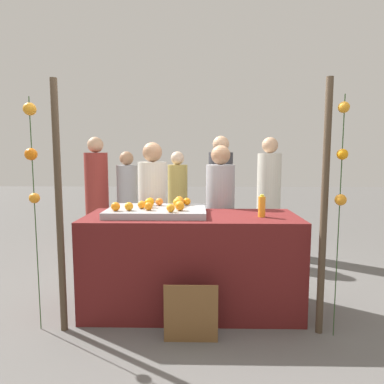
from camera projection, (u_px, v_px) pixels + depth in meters
ground_plane at (192, 308)px, 3.25m from camera, size 24.00×24.00×0.00m
stall_counter at (192, 262)px, 3.20m from camera, size 1.97×0.76×0.91m
orange_tray at (157, 211)px, 3.19m from camera, size 0.91×0.61×0.06m
orange_0 at (142, 205)px, 3.15m from camera, size 0.07×0.07×0.07m
orange_1 at (129, 206)px, 3.03m from camera, size 0.08×0.08×0.08m
orange_2 at (180, 206)px, 3.03m from camera, size 0.09×0.09×0.09m
orange_3 at (187, 201)px, 3.36m from camera, size 0.07×0.07×0.07m
orange_4 at (149, 206)px, 3.05m from camera, size 0.08×0.08×0.08m
orange_5 at (159, 202)px, 3.33m from camera, size 0.07×0.07×0.07m
orange_6 at (116, 207)px, 3.01m from camera, size 0.08×0.08×0.08m
orange_7 at (150, 201)px, 3.34m from camera, size 0.08×0.08×0.08m
orange_8 at (179, 201)px, 3.33m from camera, size 0.09×0.09×0.09m
orange_9 at (171, 208)px, 2.95m from camera, size 0.07×0.07×0.07m
orange_10 at (149, 203)px, 3.20m from camera, size 0.09×0.09×0.09m
orange_11 at (177, 203)px, 3.22m from camera, size 0.09×0.09×0.09m
juice_bottle at (262, 206)px, 3.05m from camera, size 0.06×0.06×0.20m
chalkboard_sign at (191, 314)px, 2.65m from camera, size 0.42×0.03×0.48m
vendor_left at (153, 219)px, 3.80m from camera, size 0.32×0.32×1.60m
vendor_right at (220, 221)px, 3.74m from camera, size 0.31×0.31×1.57m
crowd_person_0 at (178, 204)px, 5.22m from camera, size 0.30×0.30×1.51m
crowd_person_1 at (97, 198)px, 5.10m from camera, size 0.34×0.34×1.72m
crowd_person_2 at (269, 200)px, 4.97m from camera, size 0.34×0.34×1.71m
crowd_person_3 at (128, 205)px, 5.07m from camera, size 0.30×0.30×1.51m
crowd_person_4 at (220, 201)px, 4.87m from camera, size 0.35×0.35×1.72m
canopy_post_left at (59, 209)px, 2.73m from camera, size 0.06×0.06×2.06m
canopy_post_right at (324, 210)px, 2.69m from camera, size 0.06×0.06×2.06m
garland_strand_left at (32, 150)px, 2.69m from camera, size 0.11×0.10×1.92m
garland_strand_right at (342, 161)px, 2.59m from camera, size 0.10×0.09×1.92m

